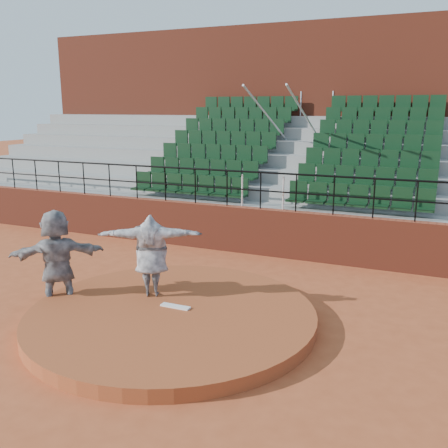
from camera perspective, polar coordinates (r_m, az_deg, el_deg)
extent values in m
plane|color=#B04D27|center=(9.81, -5.97, -11.09)|extent=(90.00, 90.00, 0.00)
cylinder|color=#9E4823|center=(9.76, -5.99, -10.42)|extent=(5.50, 5.50, 0.25)
cube|color=white|center=(9.83, -5.57, -9.36)|extent=(0.60, 0.15, 0.03)
cube|color=maroon|center=(13.92, 4.12, -0.85)|extent=(24.00, 0.30, 1.30)
cylinder|color=black|center=(13.62, 4.24, 5.90)|extent=(24.00, 0.05, 0.05)
cylinder|color=black|center=(13.69, 4.20, 3.83)|extent=(24.00, 0.04, 0.04)
cylinder|color=black|center=(18.68, -22.92, 5.34)|extent=(0.04, 0.04, 1.00)
cylinder|color=black|center=(17.97, -20.71, 5.26)|extent=(0.04, 0.04, 1.00)
cylinder|color=black|center=(17.30, -18.31, 5.16)|extent=(0.04, 0.04, 1.00)
cylinder|color=black|center=(16.65, -15.73, 5.04)|extent=(0.04, 0.04, 1.00)
cylinder|color=black|center=(16.04, -12.95, 4.91)|extent=(0.04, 0.04, 1.00)
cylinder|color=black|center=(15.47, -9.95, 4.75)|extent=(0.04, 0.04, 1.00)
cylinder|color=black|center=(14.94, -6.74, 4.56)|extent=(0.04, 0.04, 1.00)
cylinder|color=black|center=(14.47, -3.30, 4.35)|extent=(0.04, 0.04, 1.00)
cylinder|color=black|center=(14.05, 0.35, 4.10)|extent=(0.04, 0.04, 1.00)
cylinder|color=black|center=(13.69, 4.20, 3.83)|extent=(0.04, 0.04, 1.00)
cylinder|color=black|center=(13.40, 8.24, 3.52)|extent=(0.04, 0.04, 1.00)
cylinder|color=black|center=(13.17, 12.44, 3.18)|extent=(0.04, 0.04, 1.00)
cylinder|color=black|center=(13.02, 16.76, 2.81)|extent=(0.04, 0.04, 1.00)
cylinder|color=black|center=(12.95, 21.15, 2.42)|extent=(0.04, 0.04, 1.00)
cube|color=gray|center=(14.45, 4.89, -0.34)|extent=(24.00, 0.85, 1.30)
cube|color=black|center=(15.24, -4.07, 4.26)|extent=(3.85, 0.48, 0.72)
cube|color=black|center=(13.68, 15.06, 2.80)|extent=(3.85, 0.48, 0.72)
cube|color=gray|center=(15.20, 5.94, 1.08)|extent=(24.00, 0.85, 1.70)
cube|color=black|center=(15.94, -2.67, 6.12)|extent=(3.85, 0.48, 0.72)
cube|color=black|center=(14.45, 15.68, 4.91)|extent=(3.85, 0.48, 0.72)
cube|color=gray|center=(15.95, 6.89, 2.37)|extent=(24.00, 0.85, 2.10)
cube|color=black|center=(16.66, -1.38, 7.82)|extent=(3.85, 0.48, 0.72)
cube|color=black|center=(15.24, 16.23, 6.80)|extent=(3.85, 0.48, 0.72)
cube|color=gray|center=(16.72, 7.76, 3.54)|extent=(24.00, 0.85, 2.50)
cube|color=black|center=(17.39, -0.19, 9.38)|extent=(3.85, 0.48, 0.72)
cube|color=black|center=(16.04, 16.74, 8.50)|extent=(3.85, 0.48, 0.72)
cube|color=gray|center=(17.50, 8.55, 4.61)|extent=(24.00, 0.85, 2.90)
cube|color=black|center=(18.15, 0.91, 10.80)|extent=(3.85, 0.48, 0.72)
cube|color=black|center=(16.86, 17.20, 10.04)|extent=(3.85, 0.48, 0.72)
cube|color=gray|center=(18.29, 9.28, 5.58)|extent=(24.00, 0.85, 3.30)
cube|color=black|center=(18.93, 1.93, 12.10)|extent=(3.85, 0.48, 0.72)
cube|color=black|center=(17.69, 17.63, 11.43)|extent=(3.85, 0.48, 0.72)
cube|color=gray|center=(19.08, 9.94, 6.47)|extent=(24.00, 0.85, 3.70)
cube|color=black|center=(19.72, 2.88, 13.30)|extent=(3.85, 0.48, 0.72)
cube|color=black|center=(18.53, 18.02, 12.70)|extent=(3.85, 0.48, 0.72)
cylinder|color=silver|center=(16.67, 5.97, 11.00)|extent=(0.06, 5.97, 2.46)
cylinder|color=silver|center=(16.35, 10.05, 10.83)|extent=(0.06, 5.97, 2.46)
cube|color=maroon|center=(20.84, 11.43, 11.66)|extent=(24.00, 3.00, 7.10)
imported|color=black|center=(10.23, -8.32, -3.56)|extent=(2.14, 1.35, 1.70)
imported|color=black|center=(10.76, -18.55, -3.71)|extent=(1.85, 1.66, 2.04)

